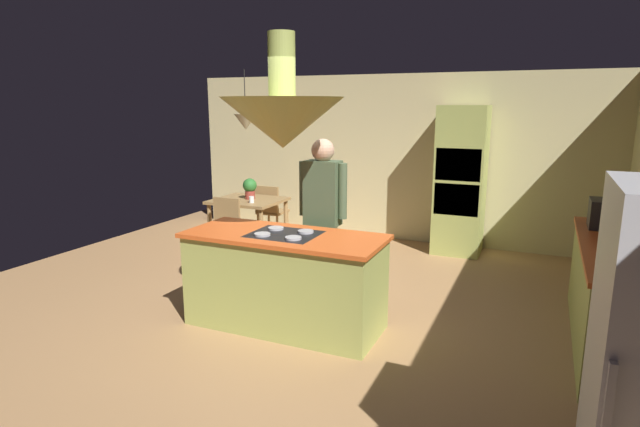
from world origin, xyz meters
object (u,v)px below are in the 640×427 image
(potted_plant_on_table, at_px, (250,187))
(cup_on_table, at_px, (252,200))
(kitchen_island, at_px, (285,280))
(microwave_on_counter, at_px, (616,215))
(canister_sugar, at_px, (630,249))
(chair_facing_island, at_px, (223,226))
(dining_table, at_px, (248,207))
(oven_tower, at_px, (460,181))
(person_at_island, at_px, (323,210))
(canister_flour, at_px, (633,255))
(chair_by_back_wall, at_px, (270,209))

(potted_plant_on_table, distance_m, cup_on_table, 0.32)
(kitchen_island, bearing_deg, microwave_on_counter, 27.51)
(canister_sugar, bearing_deg, chair_facing_island, 167.06)
(microwave_on_counter, bearing_deg, potted_plant_on_table, 171.79)
(kitchen_island, bearing_deg, potted_plant_on_table, 128.26)
(canister_sugar, bearing_deg, dining_table, 159.63)
(oven_tower, xyz_separation_m, person_at_island, (-1.00, -2.57, -0.03))
(person_at_island, xyz_separation_m, canister_sugar, (2.74, -0.26, -0.03))
(oven_tower, relative_size, potted_plant_on_table, 6.96)
(cup_on_table, distance_m, canister_sugar, 4.60)
(dining_table, xyz_separation_m, cup_on_table, (0.19, -0.21, 0.16))
(cup_on_table, bearing_deg, canister_flour, -20.83)
(canister_flour, bearing_deg, potted_plant_on_table, 157.23)
(person_at_island, xyz_separation_m, cup_on_table, (-1.61, 1.22, -0.21))
(oven_tower, distance_m, chair_by_back_wall, 2.90)
(chair_facing_island, relative_size, canister_flour, 5.71)
(person_at_island, xyz_separation_m, chair_facing_island, (-1.80, 0.78, -0.51))
(kitchen_island, distance_m, dining_table, 2.71)
(kitchen_island, xyz_separation_m, person_at_island, (0.10, 0.67, 0.56))
(kitchen_island, bearing_deg, chair_facing_island, 139.39)
(kitchen_island, xyz_separation_m, chair_by_back_wall, (-1.70, 2.74, 0.04))
(kitchen_island, xyz_separation_m, canister_sugar, (2.84, 0.41, 0.53))
(canister_sugar, bearing_deg, microwave_on_counter, 90.00)
(kitchen_island, relative_size, microwave_on_counter, 4.10)
(chair_facing_island, height_order, cup_on_table, chair_facing_island)
(canister_flour, relative_size, microwave_on_counter, 0.33)
(microwave_on_counter, bearing_deg, kitchen_island, -152.49)
(microwave_on_counter, bearing_deg, person_at_island, -163.62)
(person_at_island, height_order, chair_by_back_wall, person_at_island)
(canister_flour, bearing_deg, chair_facing_island, 164.92)
(cup_on_table, height_order, canister_sugar, canister_sugar)
(cup_on_table, height_order, microwave_on_counter, microwave_on_counter)
(canister_sugar, xyz_separation_m, microwave_on_counter, (0.00, 1.06, 0.06))
(oven_tower, bearing_deg, potted_plant_on_table, -158.21)
(chair_facing_island, bearing_deg, chair_by_back_wall, 90.00)
(chair_facing_island, bearing_deg, person_at_island, -23.57)
(dining_table, bearing_deg, oven_tower, 22.21)
(chair_facing_island, relative_size, cup_on_table, 9.67)
(kitchen_island, bearing_deg, canister_sugar, 8.30)
(dining_table, distance_m, chair_by_back_wall, 0.66)
(canister_flour, xyz_separation_m, canister_sugar, (0.00, 0.18, 0.00))
(oven_tower, xyz_separation_m, cup_on_table, (-2.61, -1.35, -0.24))
(kitchen_island, relative_size, person_at_island, 1.07)
(canister_flour, bearing_deg, chair_by_back_wall, 151.08)
(oven_tower, relative_size, canister_flour, 13.71)
(dining_table, height_order, microwave_on_counter, microwave_on_counter)
(person_at_island, distance_m, potted_plant_on_table, 2.30)
(chair_by_back_wall, distance_m, canister_flour, 5.21)
(chair_by_back_wall, bearing_deg, potted_plant_on_table, 91.78)
(chair_facing_island, xyz_separation_m, canister_sugar, (4.54, -1.04, 0.49))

